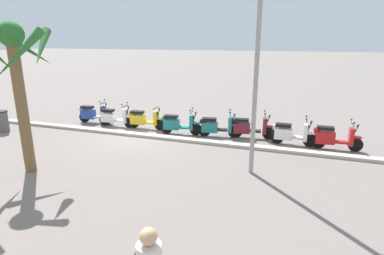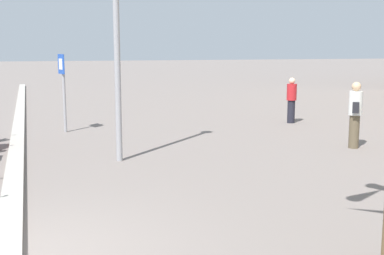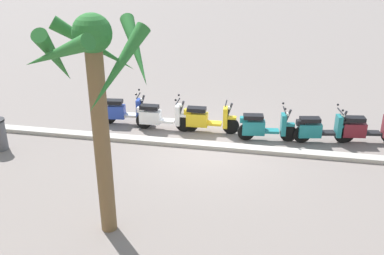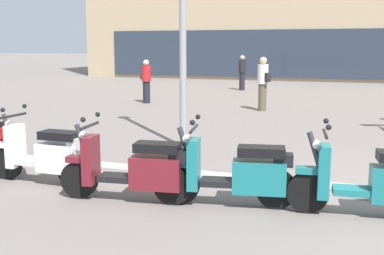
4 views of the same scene
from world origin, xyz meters
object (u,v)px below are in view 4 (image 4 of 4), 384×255
object	(u,v)px
scooter_white_mid_rear	(46,155)
scooter_teal_far_back	(238,174)
pedestrian_window_shopping	(146,80)
pedestrian_strolling_near_curb	(263,82)
pedestrian_by_palm_tree	(242,72)
scooter_maroon_gap_after_mid	(135,169)
scooter_teal_mid_centre	(375,181)

from	to	relation	value
scooter_white_mid_rear	scooter_teal_far_back	bearing A→B (deg)	-1.32
pedestrian_window_shopping	pedestrian_strolling_near_curb	world-z (taller)	pedestrian_strolling_near_curb
scooter_white_mid_rear	pedestrian_by_palm_tree	xyz separation A→B (m)	(-0.78, 16.08, 0.41)
scooter_teal_far_back	pedestrian_strolling_near_curb	xyz separation A→B (m)	(-1.48, 9.31, 0.47)
scooter_white_mid_rear	pedestrian_strolling_near_curb	world-z (taller)	pedestrian_strolling_near_curb
scooter_maroon_gap_after_mid	pedestrian_by_palm_tree	bearing A→B (deg)	98.46
scooter_white_mid_rear	scooter_teal_mid_centre	bearing A→B (deg)	1.22
scooter_teal_mid_centre	pedestrian_strolling_near_curb	xyz separation A→B (m)	(-3.15, 9.14, 0.47)
pedestrian_strolling_near_curb	scooter_maroon_gap_after_mid	bearing A→B (deg)	-89.16
scooter_teal_far_back	scooter_white_mid_rear	bearing A→B (deg)	178.68
scooter_white_mid_rear	pedestrian_window_shopping	xyz separation A→B (m)	(-2.88, 9.91, 0.38)
pedestrian_window_shopping	pedestrian_strolling_near_curb	distance (m)	4.45
scooter_maroon_gap_after_mid	scooter_teal_mid_centre	distance (m)	3.04
scooter_white_mid_rear	scooter_teal_mid_centre	xyz separation A→B (m)	(4.68, 0.10, 0.00)
pedestrian_strolling_near_curb	pedestrian_window_shopping	bearing A→B (deg)	171.27
pedestrian_by_palm_tree	pedestrian_strolling_near_curb	size ratio (longest dim) A/B	0.94
scooter_teal_mid_centre	pedestrian_by_palm_tree	bearing A→B (deg)	108.84
scooter_teal_far_back	scooter_teal_mid_centre	xyz separation A→B (m)	(1.67, 0.17, 0.01)
scooter_maroon_gap_after_mid	pedestrian_window_shopping	size ratio (longest dim) A/B	1.17
scooter_white_mid_rear	scooter_teal_mid_centre	size ratio (longest dim) A/B	0.96
pedestrian_window_shopping	scooter_teal_far_back	bearing A→B (deg)	-59.48
pedestrian_by_palm_tree	pedestrian_strolling_near_curb	bearing A→B (deg)	-71.41
scooter_teal_mid_centre	scooter_white_mid_rear	bearing A→B (deg)	-178.78
scooter_maroon_gap_after_mid	pedestrian_strolling_near_curb	size ratio (longest dim) A/B	1.07
scooter_white_mid_rear	scooter_maroon_gap_after_mid	bearing A→B (deg)	-11.29
pedestrian_by_palm_tree	pedestrian_strolling_near_curb	world-z (taller)	pedestrian_strolling_near_curb
scooter_teal_mid_centre	pedestrian_strolling_near_curb	bearing A→B (deg)	109.04
scooter_teal_mid_centre	pedestrian_window_shopping	bearing A→B (deg)	127.59
scooter_maroon_gap_after_mid	pedestrian_strolling_near_curb	world-z (taller)	pedestrian_strolling_near_curb
scooter_teal_mid_centre	pedestrian_by_palm_tree	distance (m)	16.89
pedestrian_strolling_near_curb	scooter_teal_far_back	bearing A→B (deg)	-80.94
pedestrian_strolling_near_curb	pedestrian_by_palm_tree	bearing A→B (deg)	108.59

